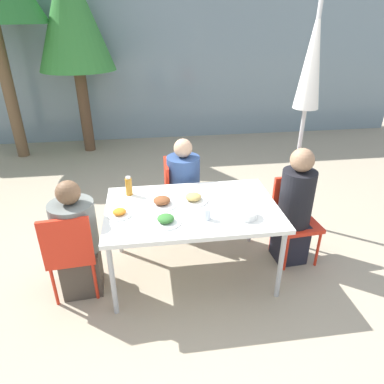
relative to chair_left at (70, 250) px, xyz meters
name	(u,v)px	position (x,y,z in m)	size (l,w,h in m)	color
ground_plane	(192,271)	(1.06, 0.16, -0.49)	(24.00, 24.00, 0.00)	tan
building_facade	(160,61)	(1.06, 4.61, 1.01)	(10.00, 0.20, 3.00)	gray
dining_table	(192,212)	(1.06, 0.16, 0.19)	(1.54, 0.99, 0.73)	white
chair_left	(70,250)	(0.00, 0.00, 0.00)	(0.43, 0.43, 0.85)	red
person_left	(77,242)	(0.04, 0.08, 0.01)	(0.37, 0.37, 1.09)	#473D33
chair_right	(294,213)	(2.13, 0.32, 0.00)	(0.43, 0.43, 0.85)	red
person_right	(295,210)	(2.08, 0.24, 0.08)	(0.32, 0.32, 1.21)	black
chair_far	(176,192)	(0.99, 0.96, 0.00)	(0.40, 0.40, 0.85)	red
person_far	(184,191)	(1.07, 0.91, 0.03)	(0.36, 0.36, 1.13)	black
closed_umbrella	(310,77)	(2.38, 0.93, 1.22)	(0.36, 0.36, 2.41)	#333333
plate_0	(166,220)	(0.81, -0.07, 0.27)	(0.26, 0.26, 0.07)	white
plate_1	(162,202)	(0.80, 0.24, 0.27)	(0.28, 0.28, 0.08)	white
plate_2	(193,198)	(1.09, 0.27, 0.27)	(0.27, 0.27, 0.07)	white
plate_3	(119,213)	(0.43, 0.10, 0.26)	(0.21, 0.21, 0.06)	white
bottle	(129,186)	(0.50, 0.49, 0.33)	(0.06, 0.06, 0.19)	#B7751E
drinking_cup	(207,214)	(1.16, -0.06, 0.29)	(0.07, 0.07, 0.10)	silver
salad_bowl	(246,214)	(1.49, -0.07, 0.27)	(0.20, 0.20, 0.06)	white
tree_behind_right	(71,14)	(-0.37, 3.93, 1.81)	(1.28, 1.28, 3.23)	brown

